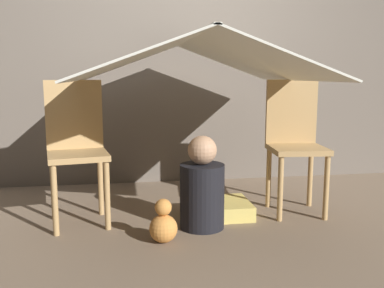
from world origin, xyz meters
TOP-DOWN VIEW (x-y plane):
  - ground_plane at (0.00, 0.00)m, footprint 8.80×8.80m
  - wall_back at (0.00, 1.26)m, footprint 7.00×0.05m
  - chair_left at (-0.75, 0.26)m, footprint 0.43×0.43m
  - chair_right at (0.74, 0.26)m, footprint 0.40×0.40m
  - sheet_canopy at (0.00, 0.19)m, footprint 1.47×1.53m
  - person_front at (0.04, 0.02)m, footprint 0.28×0.28m
  - floor_cushion at (0.18, 0.22)m, footprint 0.45×0.36m
  - plush_toy at (-0.23, -0.19)m, footprint 0.16×0.16m

SIDE VIEW (x-z plane):
  - ground_plane at x=0.00m, z-range 0.00..0.00m
  - floor_cushion at x=0.18m, z-range 0.00..0.10m
  - plush_toy at x=-0.23m, z-range -0.02..0.23m
  - person_front at x=0.04m, z-range -0.04..0.54m
  - chair_left at x=-0.75m, z-range 0.05..0.97m
  - chair_right at x=0.74m, z-range 0.05..0.97m
  - sheet_canopy at x=0.00m, z-range 0.92..1.20m
  - wall_back at x=0.00m, z-range 0.00..2.50m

